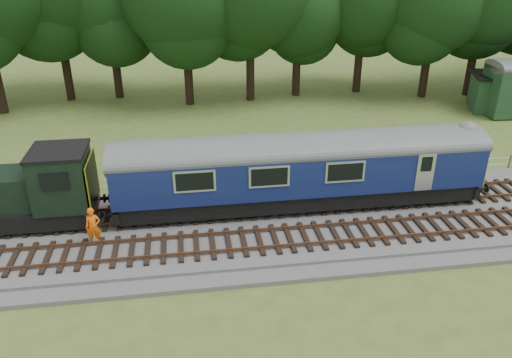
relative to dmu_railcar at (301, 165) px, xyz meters
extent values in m
plane|color=#4F6224|center=(-0.41, -1.40, -2.61)|extent=(120.00, 120.00, 0.00)
cube|color=#4C4C4F|center=(-0.41, -1.40, -2.43)|extent=(70.00, 7.00, 0.35)
cube|color=brown|center=(-0.41, -0.72, -2.12)|extent=(66.50, 0.07, 0.14)
cube|color=brown|center=(-0.41, 0.72, -2.12)|extent=(66.50, 0.07, 0.14)
cube|color=brown|center=(-0.41, -3.72, -2.12)|extent=(66.50, 0.07, 0.14)
cube|color=brown|center=(-0.41, -2.28, -2.12)|extent=(66.50, 0.07, 0.14)
cube|color=black|center=(-0.01, 0.00, -1.55)|extent=(17.46, 2.52, 0.85)
cube|color=#0E194F|center=(-0.01, 0.00, -0.12)|extent=(18.00, 2.80, 2.05)
cube|color=yellow|center=(9.01, 0.00, -0.50)|extent=(0.06, 2.74, 1.30)
cube|color=black|center=(5.99, 0.00, -1.75)|extent=(2.60, 2.00, 0.55)
cube|color=black|center=(-6.01, 0.00, -1.75)|extent=(2.60, 2.00, 0.55)
cube|color=black|center=(-11.21, 0.00, 0.05)|extent=(2.40, 2.55, 2.60)
cube|color=#9E190C|center=(-10.03, 0.00, -1.55)|extent=(0.25, 2.60, 0.55)
cube|color=yellow|center=(-9.89, 0.00, -0.15)|extent=(0.06, 2.55, 2.30)
imported|color=orange|center=(-9.72, -2.18, -1.36)|extent=(0.69, 0.49, 1.79)
cube|color=#1C3E23|center=(19.25, 14.21, -1.24)|extent=(4.16, 4.16, 2.73)
cube|color=black|center=(19.25, 14.21, 0.23)|extent=(4.58, 4.58, 0.22)
camera|label=1|loc=(-5.41, -21.69, 9.92)|focal=35.00mm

